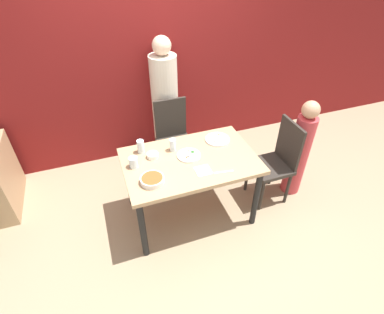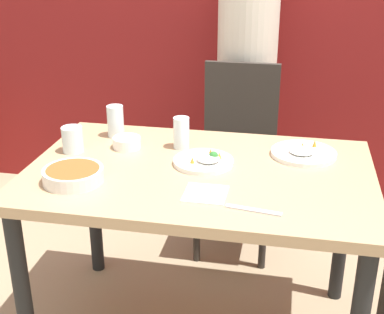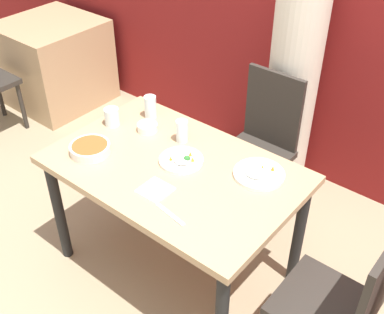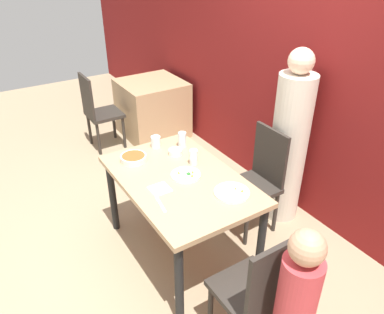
{
  "view_description": "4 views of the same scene",
  "coord_description": "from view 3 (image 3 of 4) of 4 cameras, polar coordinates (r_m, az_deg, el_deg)",
  "views": [
    {
      "loc": [
        -0.73,
        -2.11,
        2.52
      ],
      "look_at": [
        0.03,
        0.02,
        0.75
      ],
      "focal_mm": 28.0,
      "sensor_mm": 36.0,
      "label": 1
    },
    {
      "loc": [
        0.32,
        -1.76,
        1.56
      ],
      "look_at": [
        -0.02,
        -0.03,
        0.81
      ],
      "focal_mm": 50.0,
      "sensor_mm": 36.0,
      "label": 2
    },
    {
      "loc": [
        1.29,
        -1.43,
        2.23
      ],
      "look_at": [
        0.12,
        -0.0,
        0.86
      ],
      "focal_mm": 45.0,
      "sensor_mm": 36.0,
      "label": 3
    },
    {
      "loc": [
        2.05,
        -1.18,
        2.3
      ],
      "look_at": [
        0.13,
        0.03,
        0.99
      ],
      "focal_mm": 35.0,
      "sensor_mm": 36.0,
      "label": 4
    }
  ],
  "objects": [
    {
      "name": "dining_table",
      "position": [
        2.49,
        -2.12,
        -2.77
      ],
      "size": [
        1.27,
        0.82,
        0.75
      ],
      "color": "tan",
      "rests_on": "ground_plane"
    },
    {
      "name": "plate_rice_adult",
      "position": [
        2.38,
        7.91,
        -1.98
      ],
      "size": [
        0.25,
        0.25,
        0.05
      ],
      "color": "white",
      "rests_on": "dining_table"
    },
    {
      "name": "background_table",
      "position": [
        4.5,
        -15.94,
        10.7
      ],
      "size": [
        0.76,
        0.78,
        0.74
      ],
      "color": "tan",
      "rests_on": "ground_plane"
    },
    {
      "name": "ground_plane",
      "position": [
        2.94,
        -1.83,
        -12.68
      ],
      "size": [
        10.0,
        10.0,
        0.0
      ],
      "primitive_type": "plane",
      "color": "#998466"
    },
    {
      "name": "bowl_rice_small",
      "position": [
        2.69,
        -5.31,
        3.55
      ],
      "size": [
        0.11,
        0.11,
        0.04
      ],
      "color": "white",
      "rests_on": "dining_table"
    },
    {
      "name": "chair_adult_spot",
      "position": [
        3.04,
        8.16,
        1.68
      ],
      "size": [
        0.4,
        0.4,
        0.95
      ],
      "color": "#2D2823",
      "rests_on": "ground_plane"
    },
    {
      "name": "plate_rice_child",
      "position": [
        2.44,
        -1.23,
        -0.37
      ],
      "size": [
        0.23,
        0.23,
        0.05
      ],
      "color": "white",
      "rests_on": "dining_table"
    },
    {
      "name": "glass_water_center",
      "position": [
        2.75,
        -9.47,
        4.71
      ],
      "size": [
        0.08,
        0.08,
        0.1
      ],
      "color": "silver",
      "rests_on": "dining_table"
    },
    {
      "name": "chair_child_spot",
      "position": [
        2.23,
        17.3,
        -16.31
      ],
      "size": [
        0.4,
        0.4,
        0.95
      ],
      "rotation": [
        0.0,
        0.0,
        -1.57
      ],
      "color": "#2D2823",
      "rests_on": "ground_plane"
    },
    {
      "name": "napkin_folded",
      "position": [
        2.28,
        -4.37,
        -3.91
      ],
      "size": [
        0.14,
        0.14,
        0.01
      ],
      "color": "white",
      "rests_on": "dining_table"
    },
    {
      "name": "glass_water_short",
      "position": [
        2.57,
        -1.2,
        3.07
      ],
      "size": [
        0.06,
        0.06,
        0.13
      ],
      "color": "silver",
      "rests_on": "dining_table"
    },
    {
      "name": "bowl_curry",
      "position": [
        2.56,
        -11.99,
        0.99
      ],
      "size": [
        0.21,
        0.21,
        0.05
      ],
      "color": "silver",
      "rests_on": "dining_table"
    },
    {
      "name": "fork_steel",
      "position": [
        2.15,
        -2.58,
        -6.83
      ],
      "size": [
        0.18,
        0.05,
        0.01
      ],
      "color": "silver",
      "rests_on": "dining_table"
    },
    {
      "name": "glass_water_tall",
      "position": [
        2.79,
        -4.96,
        5.93
      ],
      "size": [
        0.07,
        0.07,
        0.13
      ],
      "color": "silver",
      "rests_on": "dining_table"
    },
    {
      "name": "person_adult",
      "position": [
        3.17,
        11.72,
        7.72
      ],
      "size": [
        0.32,
        0.32,
        1.59
      ],
      "color": "beige",
      "rests_on": "ground_plane"
    }
  ]
}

